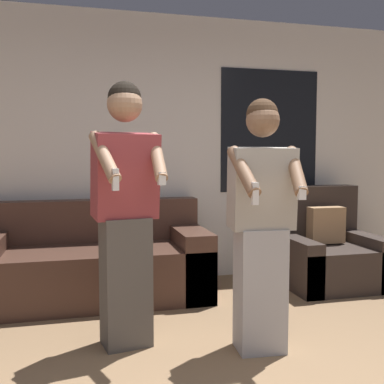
# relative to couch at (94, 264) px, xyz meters

# --- Properties ---
(wall_back) EXTENTS (6.30, 0.07, 2.70)m
(wall_back) POSITION_rel_couch_xyz_m (0.71, 0.48, 1.05)
(wall_back) COLOR silver
(wall_back) RESTS_ON ground_plane
(couch) EXTENTS (2.03, 0.89, 0.86)m
(couch) POSITION_rel_couch_xyz_m (0.00, 0.00, 0.00)
(couch) COLOR #472D23
(couch) RESTS_ON ground_plane
(armchair) EXTENTS (0.94, 0.86, 0.97)m
(armchair) POSITION_rel_couch_xyz_m (2.28, -0.08, 0.00)
(armchair) COLOR #332823
(armchair) RESTS_ON ground_plane
(person_left) EXTENTS (0.48, 0.53, 1.76)m
(person_left) POSITION_rel_couch_xyz_m (0.19, -1.10, 0.60)
(person_left) COLOR #56514C
(person_left) RESTS_ON ground_plane
(person_right) EXTENTS (0.47, 0.48, 1.64)m
(person_right) POSITION_rel_couch_xyz_m (1.03, -1.39, 0.53)
(person_right) COLOR #B2B2B7
(person_right) RESTS_ON ground_plane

